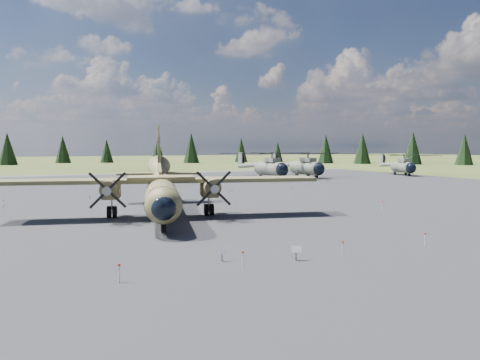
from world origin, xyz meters
name	(u,v)px	position (x,y,z in m)	size (l,w,h in m)	color
ground	(218,222)	(0.00, 0.00, 0.00)	(500.00, 500.00, 0.00)	#5F652D
apron	(181,207)	(0.00, 10.00, 0.00)	(120.00, 120.00, 0.04)	#5B5B60
transport_plane	(161,187)	(-3.24, 5.27, 2.51)	(26.39, 23.65, 8.74)	#3B4123
helicopter_near	(270,160)	(26.42, 41.30, 3.42)	(20.65, 23.24, 4.83)	gray
helicopter_mid	(306,160)	(34.20, 41.50, 3.36)	(20.45, 22.90, 4.74)	gray
helicopter_far	(403,160)	(56.12, 39.49, 3.04)	(20.89, 21.39, 4.29)	gray
info_placard_left	(222,253)	(-4.42, -11.81, 0.46)	(0.46, 0.24, 0.70)	gray
info_placard_right	(296,251)	(-0.78, -13.24, 0.52)	(0.54, 0.36, 0.78)	gray
barrier_fence	(213,216)	(-0.46, -0.08, 0.51)	(33.12, 29.62, 0.85)	silver
treeline	(205,161)	(-0.11, 2.68, 4.76)	(283.36, 288.53, 10.94)	black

